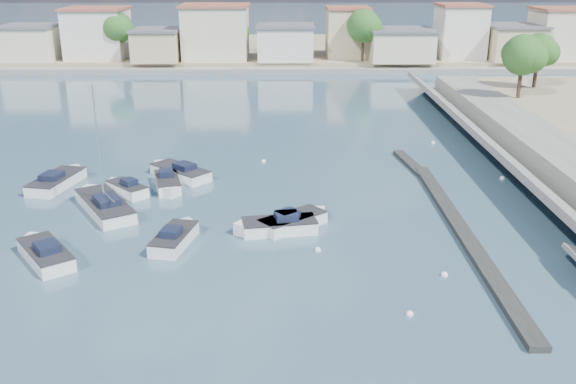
% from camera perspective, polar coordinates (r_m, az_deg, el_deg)
% --- Properties ---
extents(ground, '(400.00, 400.00, 0.00)m').
position_cam_1_polar(ground, '(69.08, 3.19, 6.27)').
color(ground, '#2D465A').
rests_on(ground, ground).
extents(breakwater, '(2.00, 31.02, 0.35)m').
position_cam_1_polar(breakwater, '(44.27, 14.26, -2.08)').
color(breakwater, black).
rests_on(breakwater, ground).
extents(far_shore_land, '(160.00, 40.00, 1.40)m').
position_cam_1_polar(far_shore_land, '(120.09, 1.70, 12.48)').
color(far_shore_land, gray).
rests_on(far_shore_land, ground).
extents(far_shore_quay, '(160.00, 2.50, 0.80)m').
position_cam_1_polar(far_shore_quay, '(99.37, 2.12, 10.73)').
color(far_shore_quay, slate).
rests_on(far_shore_quay, ground).
extents(far_town, '(113.01, 12.80, 8.35)m').
position_cam_1_polar(far_town, '(105.60, 8.00, 13.59)').
color(far_town, beige).
rests_on(far_town, far_shore_land).
extents(shore_trees, '(74.56, 38.32, 7.92)m').
position_cam_1_polar(shore_trees, '(96.47, 7.34, 13.80)').
color(shore_trees, '#38281E').
rests_on(shore_trees, ground).
extents(motorboat_a, '(4.41, 5.02, 1.48)m').
position_cam_1_polar(motorboat_a, '(39.67, -20.84, -5.13)').
color(motorboat_a, white).
rests_on(motorboat_a, ground).
extents(motorboat_b, '(2.58, 4.84, 1.48)m').
position_cam_1_polar(motorboat_b, '(39.71, -9.95, -4.03)').
color(motorboat_b, white).
rests_on(motorboat_b, ground).
extents(motorboat_c, '(5.29, 5.08, 1.48)m').
position_cam_1_polar(motorboat_c, '(51.82, -9.72, 1.75)').
color(motorboat_c, white).
rests_on(motorboat_c, ground).
extents(motorboat_d, '(5.36, 2.67, 1.48)m').
position_cam_1_polar(motorboat_d, '(40.69, -1.14, -3.10)').
color(motorboat_d, white).
rests_on(motorboat_d, ground).
extents(motorboat_e, '(3.26, 6.15, 1.48)m').
position_cam_1_polar(motorboat_e, '(52.13, -19.72, 0.95)').
color(motorboat_e, white).
rests_on(motorboat_e, ground).
extents(motorboat_f, '(3.58, 3.60, 1.48)m').
position_cam_1_polar(motorboat_f, '(48.82, -14.23, 0.27)').
color(motorboat_f, white).
rests_on(motorboat_f, ground).
extents(motorboat_g, '(2.70, 4.89, 1.48)m').
position_cam_1_polar(motorboat_g, '(49.16, -10.64, 0.69)').
color(motorboat_g, white).
rests_on(motorboat_g, ground).
extents(motorboat_h, '(4.64, 4.26, 1.48)m').
position_cam_1_polar(motorboat_h, '(41.53, 0.68, -2.61)').
color(motorboat_h, white).
rests_on(motorboat_h, ground).
extents(sailboat, '(5.54, 7.04, 9.00)m').
position_cam_1_polar(sailboat, '(46.04, -16.10, -1.08)').
color(sailboat, white).
rests_on(sailboat, ground).
extents(mooring_buoys, '(19.39, 31.42, 0.40)m').
position_cam_1_polar(mooring_buoys, '(45.67, 9.41, -1.19)').
color(mooring_buoys, white).
rests_on(mooring_buoys, ground).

